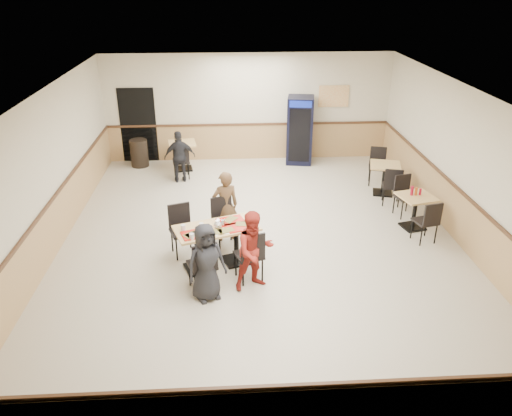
{
  "coord_description": "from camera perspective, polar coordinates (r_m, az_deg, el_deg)",
  "views": [
    {
      "loc": [
        -0.61,
        -8.84,
        4.94
      ],
      "look_at": [
        -0.11,
        -0.5,
        0.98
      ],
      "focal_mm": 35.0,
      "sensor_mm": 36.0,
      "label": 1
    }
  ],
  "objects": [
    {
      "name": "ground",
      "position": [
        10.15,
        0.47,
        -3.8
      ],
      "size": [
        10.0,
        10.0,
        0.0
      ],
      "primitive_type": "plane",
      "color": "beige",
      "rests_on": "ground"
    },
    {
      "name": "room_shell",
      "position": [
        12.43,
        7.89,
        4.54
      ],
      "size": [
        10.0,
        10.0,
        10.0
      ],
      "color": "silver",
      "rests_on": "ground"
    },
    {
      "name": "main_table",
      "position": [
        9.12,
        -4.47,
        -3.67
      ],
      "size": [
        1.65,
        1.18,
        0.8
      ],
      "rotation": [
        0.0,
        0.0,
        0.33
      ],
      "color": "black",
      "rests_on": "ground"
    },
    {
      "name": "main_chairs",
      "position": [
        9.12,
        -4.78,
        -3.87
      ],
      "size": [
        1.81,
        2.07,
        1.01
      ],
      "rotation": [
        0.0,
        0.0,
        0.33
      ],
      "color": "black",
      "rests_on": "ground"
    },
    {
      "name": "diner_woman_left",
      "position": [
        8.18,
        -5.72,
        -6.2
      ],
      "size": [
        0.79,
        0.68,
        1.36
      ],
      "primitive_type": "imported",
      "rotation": [
        0.0,
        0.0,
        0.44
      ],
      "color": "black",
      "rests_on": "ground"
    },
    {
      "name": "diner_woman_right",
      "position": [
        8.4,
        -0.17,
        -4.89
      ],
      "size": [
        0.84,
        0.76,
        1.43
      ],
      "primitive_type": "imported",
      "rotation": [
        0.0,
        0.0,
        0.38
      ],
      "color": "maroon",
      "rests_on": "ground"
    },
    {
      "name": "diner_man_opposite",
      "position": [
        9.93,
        -3.52,
        0.2
      ],
      "size": [
        0.61,
        0.48,
        1.47
      ],
      "primitive_type": "imported",
      "rotation": [
        0.0,
        0.0,
        3.42
      ],
      "color": "brown",
      "rests_on": "ground"
    },
    {
      "name": "lone_diner",
      "position": [
        12.96,
        -8.7,
        5.81
      ],
      "size": [
        0.83,
        0.46,
        1.35
      ],
      "primitive_type": "imported",
      "rotation": [
        0.0,
        0.0,
        3.31
      ],
      "color": "black",
      "rests_on": "ground"
    },
    {
      "name": "tabletop_clutter",
      "position": [
        8.92,
        -4.54,
        -2.26
      ],
      "size": [
        1.33,
        0.97,
        0.12
      ],
      "rotation": [
        0.0,
        0.0,
        0.33
      ],
      "color": "red",
      "rests_on": "main_table"
    },
    {
      "name": "side_table_near",
      "position": [
        10.99,
        17.74,
        0.15
      ],
      "size": [
        0.83,
        0.83,
        0.74
      ],
      "rotation": [
        0.0,
        0.0,
        0.24
      ],
      "color": "black",
      "rests_on": "ground"
    },
    {
      "name": "side_table_near_chair_south",
      "position": [
        10.5,
        18.79,
        -1.34
      ],
      "size": [
        0.52,
        0.52,
        0.93
      ],
      "primitive_type": null,
      "rotation": [
        0.0,
        0.0,
        3.38
      ],
      "color": "black",
      "rests_on": "ground"
    },
    {
      "name": "side_table_near_chair_north",
      "position": [
        11.5,
        16.75,
        1.29
      ],
      "size": [
        0.52,
        0.52,
        0.93
      ],
      "primitive_type": null,
      "rotation": [
        0.0,
        0.0,
        0.24
      ],
      "color": "black",
      "rests_on": "ground"
    },
    {
      "name": "side_table_far",
      "position": [
        12.52,
        14.47,
        3.75
      ],
      "size": [
        0.87,
        0.87,
        0.76
      ],
      "rotation": [
        0.0,
        0.0,
        -0.26
      ],
      "color": "black",
      "rests_on": "ground"
    },
    {
      "name": "side_table_far_chair_south",
      "position": [
        11.99,
        15.28,
        2.56
      ],
      "size": [
        0.54,
        0.54,
        0.96
      ],
      "primitive_type": null,
      "rotation": [
        0.0,
        0.0,
        2.88
      ],
      "color": "black",
      "rests_on": "ground"
    },
    {
      "name": "side_table_far_chair_north",
      "position": [
        13.07,
        13.7,
        4.64
      ],
      "size": [
        0.54,
        0.54,
        0.96
      ],
      "primitive_type": null,
      "rotation": [
        0.0,
        0.0,
        -0.26
      ],
      "color": "black",
      "rests_on": "ground"
    },
    {
      "name": "condiment_caddy",
      "position": [
        10.89,
        17.73,
        1.85
      ],
      "size": [
        0.23,
        0.06,
        0.2
      ],
      "color": "maroon",
      "rests_on": "side_table_near"
    },
    {
      "name": "back_table",
      "position": [
        13.83,
        -8.38,
        6.37
      ],
      "size": [
        0.81,
        0.81,
        0.77
      ],
      "rotation": [
        0.0,
        0.0,
        0.15
      ],
      "color": "black",
      "rests_on": "ground"
    },
    {
      "name": "back_table_chair_lone",
      "position": [
        13.26,
        -8.56,
        5.41
      ],
      "size": [
        0.51,
        0.51,
        0.97
      ],
      "primitive_type": null,
      "rotation": [
        0.0,
        0.0,
        3.29
      ],
      "color": "black",
      "rests_on": "ground"
    },
    {
      "name": "pepsi_cooler",
      "position": [
        14.17,
        5.03,
        8.84
      ],
      "size": [
        0.81,
        0.82,
        1.88
      ],
      "rotation": [
        0.0,
        0.0,
        -0.16
      ],
      "color": "black",
      "rests_on": "ground"
    },
    {
      "name": "trash_bin",
      "position": [
        14.36,
        -13.2,
        6.14
      ],
      "size": [
        0.48,
        0.48,
        0.76
      ],
      "primitive_type": "cylinder",
      "color": "black",
      "rests_on": "ground"
    }
  ]
}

